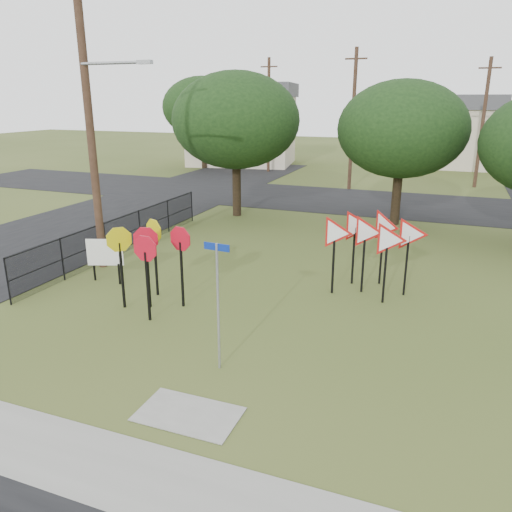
{
  "coord_description": "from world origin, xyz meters",
  "views": [
    {
      "loc": [
        4.27,
        -9.75,
        5.95
      ],
      "look_at": [
        -0.66,
        3.0,
        1.6
      ],
      "focal_mm": 35.0,
      "sensor_mm": 36.0,
      "label": 1
    }
  ],
  "objects_px": {
    "street_name_sign": "(218,299)",
    "stop_sign_cluster": "(150,248)",
    "yield_sign_cluster": "(372,235)",
    "info_board": "(105,254)"
  },
  "relations": [
    {
      "from": "street_name_sign",
      "to": "stop_sign_cluster",
      "type": "distance_m",
      "value": 4.17
    },
    {
      "from": "yield_sign_cluster",
      "to": "info_board",
      "type": "bearing_deg",
      "value": -164.35
    },
    {
      "from": "street_name_sign",
      "to": "yield_sign_cluster",
      "type": "height_order",
      "value": "street_name_sign"
    },
    {
      "from": "street_name_sign",
      "to": "stop_sign_cluster",
      "type": "relative_size",
      "value": 1.21
    },
    {
      "from": "yield_sign_cluster",
      "to": "info_board",
      "type": "distance_m",
      "value": 8.71
    },
    {
      "from": "street_name_sign",
      "to": "info_board",
      "type": "relative_size",
      "value": 1.98
    },
    {
      "from": "yield_sign_cluster",
      "to": "info_board",
      "type": "relative_size",
      "value": 2.16
    },
    {
      "from": "info_board",
      "to": "yield_sign_cluster",
      "type": "bearing_deg",
      "value": 15.65
    },
    {
      "from": "street_name_sign",
      "to": "yield_sign_cluster",
      "type": "distance_m",
      "value": 6.53
    },
    {
      "from": "yield_sign_cluster",
      "to": "stop_sign_cluster",
      "type": "bearing_deg",
      "value": -148.32
    }
  ]
}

